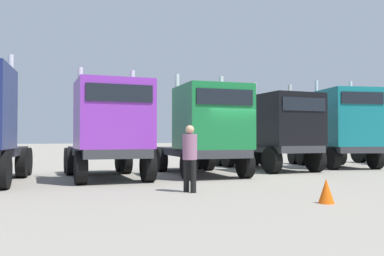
{
  "coord_description": "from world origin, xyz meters",
  "views": [
    {
      "loc": [
        -7.95,
        -13.42,
        1.48
      ],
      "look_at": [
        -0.25,
        2.77,
        1.91
      ],
      "focal_mm": 39.31,
      "sensor_mm": 36.0,
      "label": 1
    }
  ],
  "objects": [
    {
      "name": "semi_truck_purple",
      "position": [
        -4.23,
        1.16,
        1.79
      ],
      "size": [
        3.0,
        6.12,
        4.01
      ],
      "rotation": [
        0.0,
        0.0,
        -1.65
      ],
      "color": "#333338",
      "rests_on": "ground"
    },
    {
      "name": "ground",
      "position": [
        0.0,
        0.0,
        0.0
      ],
      "size": [
        200.0,
        200.0,
        0.0
      ],
      "primitive_type": "plane",
      "color": "gray"
    },
    {
      "name": "semi_truck_green",
      "position": [
        -0.48,
        1.03,
        1.8
      ],
      "size": [
        3.25,
        6.44,
        4.02
      ],
      "rotation": [
        0.0,
        0.0,
        -1.69
      ],
      "color": "#333338",
      "rests_on": "ground"
    },
    {
      "name": "traffic_cone_mid",
      "position": [
        -1.11,
        -6.12,
        0.28
      ],
      "size": [
        0.36,
        0.36,
        0.56
      ],
      "primitive_type": "cone",
      "color": "#F2590C",
      "rests_on": "ground"
    },
    {
      "name": "visitor_with_camera",
      "position": [
        -3.08,
        -3.04,
        1.07
      ],
      "size": [
        0.5,
        0.5,
        1.83
      ],
      "rotation": [
        0.0,
        0.0,
        0.3
      ],
      "color": "black",
      "rests_on": "ground"
    },
    {
      "name": "semi_truck_teal",
      "position": [
        7.7,
        2.12,
        2.01
      ],
      "size": [
        3.9,
        6.07,
        4.43
      ],
      "rotation": [
        0.0,
        0.0,
        -1.84
      ],
      "color": "#333338",
      "rests_on": "ground"
    },
    {
      "name": "semi_truck_black",
      "position": [
        3.7,
        2.07,
        1.76
      ],
      "size": [
        2.94,
        6.55,
        3.99
      ],
      "rotation": [
        0.0,
        0.0,
        -1.63
      ],
      "color": "#333338",
      "rests_on": "ground"
    }
  ]
}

